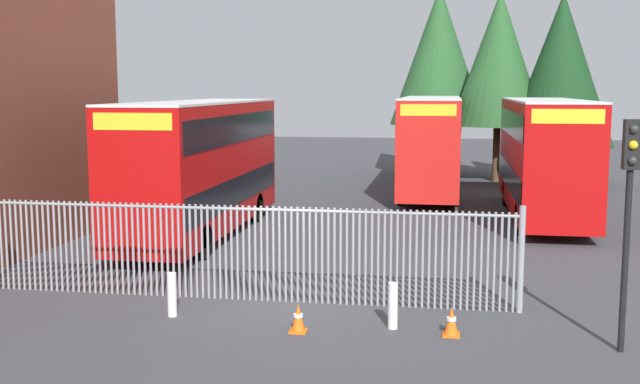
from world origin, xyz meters
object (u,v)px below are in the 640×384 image
(bollard_center_front, at_px, (393,306))
(traffic_cone_mid_forecourt, at_px, (298,318))
(double_decker_bus_behind_fence_right, at_px, (431,142))
(traffic_light_kerbside, at_px, (629,192))
(double_decker_bus_behind_fence_left, at_px, (544,154))
(double_decker_bus_near_gate, at_px, (200,163))
(traffic_cone_by_gate, at_px, (451,321))
(bollard_near_left, at_px, (172,295))

(bollard_center_front, xyz_separation_m, traffic_cone_mid_forecourt, (-1.85, -0.55, -0.19))
(double_decker_bus_behind_fence_right, bearing_deg, traffic_light_kerbside, -79.03)
(bollard_center_front, bearing_deg, traffic_cone_mid_forecourt, -163.52)
(double_decker_bus_behind_fence_left, bearing_deg, double_decker_bus_near_gate, -154.62)
(double_decker_bus_near_gate, bearing_deg, traffic_cone_by_gate, -48.40)
(double_decker_bus_near_gate, height_order, traffic_cone_by_gate, double_decker_bus_near_gate)
(double_decker_bus_behind_fence_left, height_order, traffic_cone_mid_forecourt, double_decker_bus_behind_fence_left)
(bollard_center_front, bearing_deg, double_decker_bus_behind_fence_right, 89.28)
(traffic_light_kerbside, bearing_deg, double_decker_bus_behind_fence_left, 88.92)
(bollard_center_front, bearing_deg, double_decker_bus_near_gate, 128.04)
(bollard_near_left, distance_m, traffic_cone_mid_forecourt, 2.94)
(double_decker_bus_behind_fence_left, distance_m, traffic_cone_mid_forecourt, 16.32)
(traffic_cone_mid_forecourt, bearing_deg, bollard_near_left, 167.70)
(double_decker_bus_behind_fence_left, height_order, bollard_center_front, double_decker_bus_behind_fence_left)
(traffic_cone_by_gate, bearing_deg, bollard_near_left, 176.59)
(double_decker_bus_behind_fence_right, xyz_separation_m, bollard_center_front, (-0.25, -20.07, -1.95))
(double_decker_bus_behind_fence_right, distance_m, traffic_cone_by_gate, 20.47)
(bollard_near_left, xyz_separation_m, bollard_center_front, (4.72, -0.08, 0.00))
(bollard_near_left, height_order, traffic_cone_mid_forecourt, bollard_near_left)
(double_decker_bus_near_gate, height_order, bollard_near_left, double_decker_bus_near_gate)
(double_decker_bus_behind_fence_left, bearing_deg, double_decker_bus_behind_fence_right, 126.78)
(bollard_center_front, bearing_deg, bollard_near_left, 179.04)
(double_decker_bus_near_gate, xyz_separation_m, traffic_light_kerbside, (11.21, -9.55, 0.56))
(traffic_cone_by_gate, bearing_deg, double_decker_bus_behind_fence_right, 92.59)
(double_decker_bus_behind_fence_left, bearing_deg, traffic_cone_by_gate, -103.07)
(double_decker_bus_near_gate, xyz_separation_m, double_decker_bus_behind_fence_left, (11.49, 5.45, 0.00))
(bollard_center_front, relative_size, traffic_light_kerbside, 0.22)
(double_decker_bus_near_gate, xyz_separation_m, bollard_center_front, (6.93, -8.86, -1.95))
(double_decker_bus_behind_fence_left, relative_size, traffic_light_kerbside, 2.51)
(traffic_cone_mid_forecourt, bearing_deg, double_decker_bus_behind_fence_right, 84.18)
(double_decker_bus_behind_fence_right, height_order, traffic_light_kerbside, double_decker_bus_behind_fence_right)
(bollard_near_left, bearing_deg, traffic_cone_mid_forecourt, -12.30)
(double_decker_bus_behind_fence_right, bearing_deg, traffic_cone_mid_forecourt, -95.82)
(bollard_near_left, height_order, bollard_center_front, same)
(bollard_center_front, height_order, traffic_cone_mid_forecourt, bollard_center_front)
(traffic_cone_by_gate, distance_m, traffic_light_kerbside, 4.13)
(double_decker_bus_near_gate, distance_m, double_decker_bus_behind_fence_right, 13.32)
(double_decker_bus_near_gate, relative_size, double_decker_bus_behind_fence_right, 1.00)
(double_decker_bus_near_gate, distance_m, double_decker_bus_behind_fence_left, 12.72)
(bollard_near_left, distance_m, bollard_center_front, 4.72)
(double_decker_bus_near_gate, xyz_separation_m, traffic_cone_by_gate, (8.10, -9.13, -2.13))
(double_decker_bus_behind_fence_right, height_order, traffic_cone_mid_forecourt, double_decker_bus_behind_fence_right)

